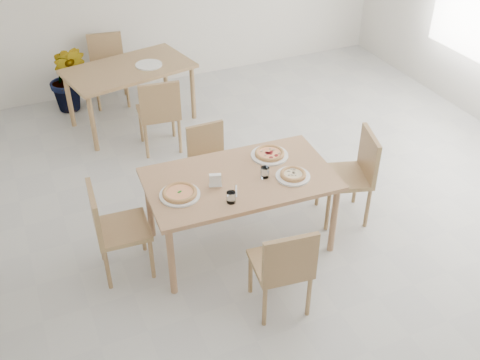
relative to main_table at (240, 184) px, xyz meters
name	(u,v)px	position (x,y,z in m)	size (l,w,h in m)	color
main_table	(240,184)	(0.00, 0.00, 0.00)	(1.69, 1.02, 0.75)	#A37A53
chair_south	(284,265)	(-0.02, -0.90, -0.17)	(0.48, 0.48, 0.88)	#A58752
chair_north	(209,157)	(0.03, 0.83, -0.22)	(0.39, 0.39, 0.79)	#A58752
chair_west	(112,225)	(-1.14, 0.09, -0.16)	(0.47, 0.47, 0.89)	#A58752
chair_east	(354,170)	(1.17, -0.06, -0.14)	(0.57, 0.57, 0.92)	#A58752
plate_margherita	(180,195)	(-0.56, -0.04, 0.08)	(0.34, 0.34, 0.02)	white
plate_mushroom	(293,176)	(0.42, -0.18, 0.08)	(0.30, 0.30, 0.02)	white
plate_pepperoni	(270,155)	(0.39, 0.20, 0.08)	(0.34, 0.34, 0.02)	white
pizza_margherita	(180,193)	(-0.56, -0.04, 0.11)	(0.30, 0.30, 0.03)	#EEB870
pizza_mushroom	(293,174)	(0.42, -0.18, 0.11)	(0.25, 0.25, 0.03)	#EEB870
pizza_pepperoni	(270,153)	(0.39, 0.20, 0.11)	(0.33, 0.33, 0.03)	#EEB870
tumbler_a	(265,172)	(0.20, -0.08, 0.12)	(0.07, 0.07, 0.10)	white
tumbler_b	(231,197)	(-0.21, -0.29, 0.12)	(0.07, 0.07, 0.10)	white
napkin_holder	(215,181)	(-0.25, -0.04, 0.13)	(0.12, 0.09, 0.12)	silver
fork_a	(262,174)	(0.19, -0.04, 0.08)	(0.01, 0.16, 0.01)	silver
fork_b	(236,191)	(-0.11, -0.18, 0.08)	(0.01, 0.17, 0.01)	silver
second_table	(129,74)	(-0.31, 2.66, -0.01)	(1.63, 1.14, 0.75)	#A58752
chair_back_s	(159,110)	(-0.18, 1.86, -0.14)	(0.50, 0.50, 0.92)	#A58752
chair_back_n	(108,64)	(-0.42, 3.39, -0.15)	(0.50, 0.50, 0.90)	#A58752
plate_empty	(149,65)	(-0.06, 2.61, 0.08)	(0.32, 0.32, 0.02)	white
potted_plant	(68,78)	(-0.96, 3.31, -0.22)	(0.50, 0.40, 0.91)	#2E631D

